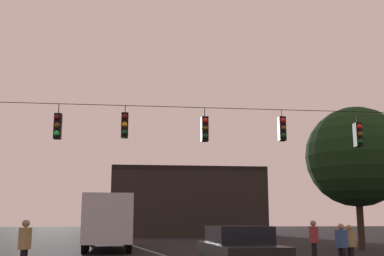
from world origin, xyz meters
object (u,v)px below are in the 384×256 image
at_px(car_near_right, 239,251).
at_px(pedestrian_crossing_right, 25,245).
at_px(tree_left_silhouette, 356,157).
at_px(pedestrian_crossing_center, 350,244).
at_px(pedestrian_crossing_left, 342,245).
at_px(city_bus, 109,217).
at_px(pedestrian_near_bus, 314,240).

bearing_deg(car_near_right, pedestrian_crossing_right, 175.14).
height_order(pedestrian_crossing_right, tree_left_silhouette, tree_left_silhouette).
height_order(pedestrian_crossing_center, tree_left_silhouette, tree_left_silhouette).
height_order(car_near_right, pedestrian_crossing_left, pedestrian_crossing_left).
bearing_deg(pedestrian_crossing_center, city_bus, 126.22).
height_order(pedestrian_crossing_left, pedestrian_near_bus, pedestrian_near_bus).
bearing_deg(pedestrian_crossing_left, tree_left_silhouette, 61.12).
relative_size(city_bus, pedestrian_crossing_left, 7.05).
bearing_deg(city_bus, pedestrian_crossing_center, -53.78).
distance_m(city_bus, pedestrian_crossing_right, 14.42).
xyz_separation_m(city_bus, pedestrian_crossing_left, (8.48, -13.59, -0.98)).
height_order(car_near_right, pedestrian_near_bus, pedestrian_near_bus).
height_order(city_bus, pedestrian_crossing_left, city_bus).
bearing_deg(city_bus, car_near_right, -72.33).
relative_size(city_bus, pedestrian_crossing_right, 6.50).
relative_size(car_near_right, pedestrian_near_bus, 2.63).
distance_m(car_near_right, pedestrian_crossing_left, 3.96).
bearing_deg(pedestrian_crossing_left, city_bus, 121.97).
height_order(pedestrian_crossing_left, tree_left_silhouette, tree_left_silhouette).
xyz_separation_m(city_bus, tree_left_silhouette, (14.48, -2.72, 3.48)).
bearing_deg(tree_left_silhouette, pedestrian_crossing_right, -144.26).
distance_m(pedestrian_crossing_left, pedestrian_crossing_center, 1.24).
distance_m(city_bus, tree_left_silhouette, 15.14).
relative_size(car_near_right, pedestrian_crossing_center, 2.90).
distance_m(pedestrian_crossing_center, tree_left_silhouette, 12.06).
bearing_deg(pedestrian_near_bus, car_near_right, -136.19).
xyz_separation_m(car_near_right, pedestrian_crossing_center, (4.50, 2.24, 0.05)).
bearing_deg(car_near_right, pedestrian_near_bus, 43.81).
height_order(city_bus, pedestrian_near_bus, city_bus).
bearing_deg(pedestrian_crossing_center, pedestrian_crossing_left, -126.96).
distance_m(pedestrian_crossing_center, pedestrian_near_bus, 1.53).
bearing_deg(pedestrian_crossing_left, pedestrian_crossing_right, -175.98).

